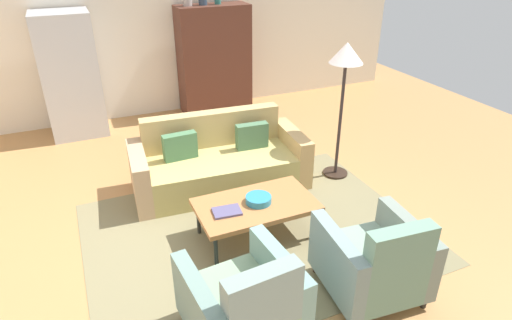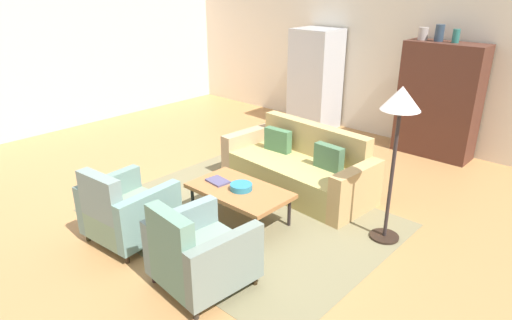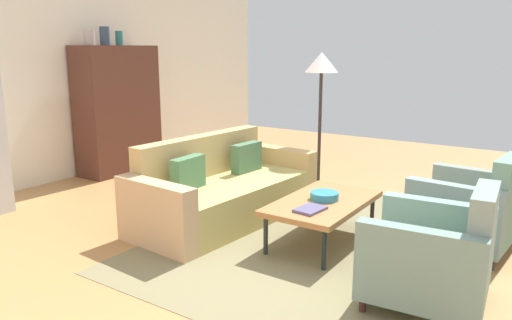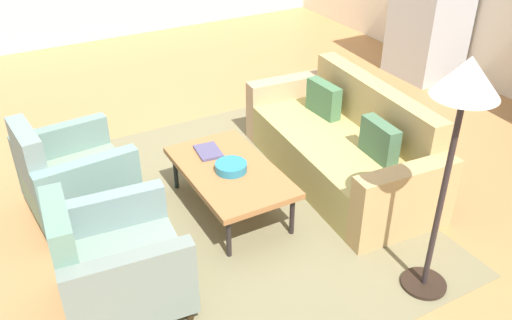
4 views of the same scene
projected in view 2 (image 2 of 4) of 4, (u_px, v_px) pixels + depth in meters
The scene contains 16 objects.
ground_plane at pixel (237, 208), 5.66m from camera, with size 11.42×11.42×0.00m, color #B17E49.
wall_back at pixel (391, 58), 7.77m from camera, with size 9.51×0.12×2.80m, color beige.
wall_left at pixel (48, 55), 8.09m from camera, with size 0.12×7.69×2.80m, color beige.
area_rug at pixel (243, 217), 5.43m from camera, with size 3.40×2.60×0.01m, color #7B7250.
couch at pixel (301, 169), 6.10m from camera, with size 2.16×1.05×0.86m.
coffee_table at pixel (239, 191), 5.26m from camera, with size 1.20×0.70×0.41m.
armchair_left at pixel (125, 213), 4.84m from camera, with size 0.86×0.86×0.88m.
armchair_right at pixel (197, 255), 4.10m from camera, with size 0.87×0.87×0.88m.
fruit_bowl at pixel (241, 187), 5.22m from camera, with size 0.26×0.26×0.07m, color teal.
book_stack at pixel (218, 181), 5.42m from camera, with size 0.29×0.22×0.02m.
cabinet at pixel (439, 101), 7.06m from camera, with size 1.20×0.51×1.80m.
vase_tall at pixel (423, 34), 6.93m from camera, with size 0.15×0.15×0.19m, color #AB9F97.
vase_round at pixel (440, 33), 6.77m from camera, with size 0.13×0.13×0.25m, color #2F4053.
vase_small at pixel (456, 36), 6.62m from camera, with size 0.10×0.10×0.20m, color #286A60.
refrigerator at pixel (315, 79), 8.42m from camera, with size 0.80×0.73×1.85m.
floor_lamp at pixel (400, 113), 4.47m from camera, with size 0.40×0.40×1.72m.
Camera 2 is at (3.55, -3.55, 2.70)m, focal length 31.43 mm.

